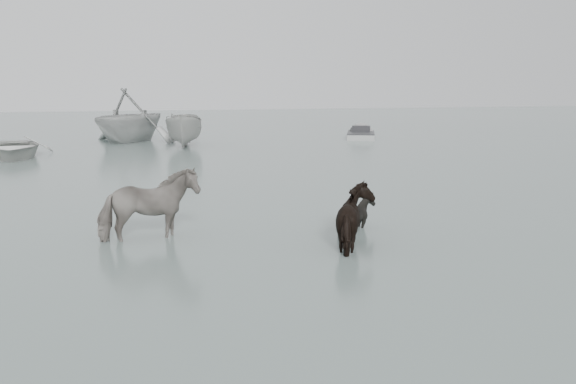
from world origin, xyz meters
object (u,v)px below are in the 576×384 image
object	(u,v)px
pony_black	(357,204)
pony_dark	(359,210)
pony_pinto	(148,199)
rowboat_lead	(10,145)

from	to	relation	value
pony_black	pony_dark	bearing A→B (deg)	172.76
pony_pinto	pony_black	size ratio (longest dim) A/B	1.85
pony_dark	pony_black	distance (m)	1.70
pony_dark	rowboat_lead	size ratio (longest dim) A/B	0.29
pony_black	rowboat_lead	world-z (taller)	pony_black
pony_dark	rowboat_lead	distance (m)	21.68
pony_pinto	pony_dark	distance (m)	4.50
rowboat_lead	pony_pinto	bearing A→B (deg)	-80.18
pony_pinto	rowboat_lead	xyz separation A→B (m)	(-4.98, 17.89, -0.34)
pony_pinto	rowboat_lead	bearing A→B (deg)	7.75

